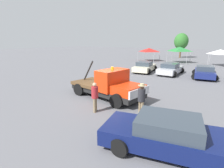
{
  "coord_description": "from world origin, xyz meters",
  "views": [
    {
      "loc": [
        6.93,
        -9.8,
        3.98
      ],
      "look_at": [
        0.5,
        0.0,
        1.05
      ],
      "focal_mm": 28.0,
      "sensor_mm": 36.0,
      "label": 1
    }
  ],
  "objects_px": {
    "parked_car_silver": "(170,69)",
    "tree_left": "(181,41)",
    "person_at_hood": "(95,95)",
    "parked_car_cream": "(145,67)",
    "parked_car_navy": "(204,72)",
    "canopy_tent_white": "(220,52)",
    "tow_truck": "(110,86)",
    "person_near_truck": "(142,97)",
    "canopy_tent_green": "(180,49)",
    "foreground_car": "(174,136)",
    "canopy_tent_red": "(149,50)"
  },
  "relations": [
    {
      "from": "person_at_hood",
      "to": "foreground_car",
      "type": "bearing_deg",
      "value": 141.48
    },
    {
      "from": "person_at_hood",
      "to": "canopy_tent_green",
      "type": "xyz_separation_m",
      "value": [
        -1.47,
        26.25,
        1.47
      ]
    },
    {
      "from": "foreground_car",
      "to": "parked_car_silver",
      "type": "height_order",
      "value": "same"
    },
    {
      "from": "tow_truck",
      "to": "foreground_car",
      "type": "bearing_deg",
      "value": -25.56
    },
    {
      "from": "person_at_hood",
      "to": "tree_left",
      "type": "distance_m",
      "value": 36.28
    },
    {
      "from": "parked_car_navy",
      "to": "parked_car_cream",
      "type": "bearing_deg",
      "value": 82.14
    },
    {
      "from": "tow_truck",
      "to": "canopy_tent_white",
      "type": "relative_size",
      "value": 2.04
    },
    {
      "from": "person_near_truck",
      "to": "canopy_tent_green",
      "type": "distance_m",
      "value": 25.65
    },
    {
      "from": "person_at_hood",
      "to": "canopy_tent_green",
      "type": "relative_size",
      "value": 0.5
    },
    {
      "from": "foreground_car",
      "to": "parked_car_navy",
      "type": "height_order",
      "value": "same"
    },
    {
      "from": "parked_car_cream",
      "to": "person_near_truck",
      "type": "bearing_deg",
      "value": -164.82
    },
    {
      "from": "foreground_car",
      "to": "parked_car_cream",
      "type": "height_order",
      "value": "same"
    },
    {
      "from": "person_near_truck",
      "to": "canopy_tent_red",
      "type": "height_order",
      "value": "canopy_tent_red"
    },
    {
      "from": "person_at_hood",
      "to": "parked_car_silver",
      "type": "height_order",
      "value": "person_at_hood"
    },
    {
      "from": "person_at_hood",
      "to": "tow_truck",
      "type": "bearing_deg",
      "value": -97.22
    },
    {
      "from": "foreground_car",
      "to": "canopy_tent_red",
      "type": "height_order",
      "value": "canopy_tent_red"
    },
    {
      "from": "tow_truck",
      "to": "foreground_car",
      "type": "height_order",
      "value": "tow_truck"
    },
    {
      "from": "foreground_car",
      "to": "tree_left",
      "type": "distance_m",
      "value": 38.37
    },
    {
      "from": "foreground_car",
      "to": "parked_car_navy",
      "type": "xyz_separation_m",
      "value": [
        -0.61,
        15.17,
        -0.0
      ]
    },
    {
      "from": "canopy_tent_red",
      "to": "person_near_truck",
      "type": "bearing_deg",
      "value": -69.14
    },
    {
      "from": "canopy_tent_white",
      "to": "tree_left",
      "type": "relative_size",
      "value": 0.52
    },
    {
      "from": "parked_car_silver",
      "to": "foreground_car",
      "type": "bearing_deg",
      "value": -162.74
    },
    {
      "from": "canopy_tent_white",
      "to": "parked_car_navy",
      "type": "bearing_deg",
      "value": -94.11
    },
    {
      "from": "tow_truck",
      "to": "canopy_tent_white",
      "type": "bearing_deg",
      "value": 86.25
    },
    {
      "from": "parked_car_cream",
      "to": "foreground_car",
      "type": "bearing_deg",
      "value": -160.62
    },
    {
      "from": "parked_car_silver",
      "to": "canopy_tent_red",
      "type": "distance_m",
      "value": 14.26
    },
    {
      "from": "parked_car_cream",
      "to": "parked_car_navy",
      "type": "relative_size",
      "value": 1.09
    },
    {
      "from": "foreground_car",
      "to": "parked_car_cream",
      "type": "bearing_deg",
      "value": 104.77
    },
    {
      "from": "canopy_tent_green",
      "to": "tow_truck",
      "type": "bearing_deg",
      "value": -88.05
    },
    {
      "from": "person_at_hood",
      "to": "parked_car_navy",
      "type": "height_order",
      "value": "person_at_hood"
    },
    {
      "from": "parked_car_silver",
      "to": "tree_left",
      "type": "bearing_deg",
      "value": 11.39
    },
    {
      "from": "parked_car_silver",
      "to": "canopy_tent_red",
      "type": "xyz_separation_m",
      "value": [
        -7.52,
        12.02,
        1.52
      ]
    },
    {
      "from": "parked_car_silver",
      "to": "parked_car_cream",
      "type": "bearing_deg",
      "value": 93.77
    },
    {
      "from": "foreground_car",
      "to": "canopy_tent_white",
      "type": "relative_size",
      "value": 1.9
    },
    {
      "from": "parked_car_navy",
      "to": "canopy_tent_green",
      "type": "relative_size",
      "value": 1.32
    },
    {
      "from": "tow_truck",
      "to": "canopy_tent_red",
      "type": "xyz_separation_m",
      "value": [
        -6.46,
        23.5,
        1.26
      ]
    },
    {
      "from": "foreground_car",
      "to": "parked_car_cream",
      "type": "relative_size",
      "value": 1.13
    },
    {
      "from": "parked_car_navy",
      "to": "canopy_tent_red",
      "type": "height_order",
      "value": "canopy_tent_red"
    },
    {
      "from": "canopy_tent_white",
      "to": "tree_left",
      "type": "height_order",
      "value": "tree_left"
    },
    {
      "from": "person_near_truck",
      "to": "person_at_hood",
      "type": "bearing_deg",
      "value": 142.42
    },
    {
      "from": "person_at_hood",
      "to": "canopy_tent_white",
      "type": "xyz_separation_m",
      "value": [
        4.92,
        25.35,
        1.25
      ]
    },
    {
      "from": "canopy_tent_green",
      "to": "canopy_tent_white",
      "type": "xyz_separation_m",
      "value": [
        6.39,
        -0.9,
        -0.22
      ]
    },
    {
      "from": "person_near_truck",
      "to": "parked_car_silver",
      "type": "bearing_deg",
      "value": 40.23
    },
    {
      "from": "parked_car_silver",
      "to": "tow_truck",
      "type": "bearing_deg",
      "value": 176.3
    },
    {
      "from": "person_near_truck",
      "to": "person_at_hood",
      "type": "relative_size",
      "value": 1.05
    },
    {
      "from": "person_near_truck",
      "to": "parked_car_cream",
      "type": "bearing_deg",
      "value": 53.68
    },
    {
      "from": "person_near_truck",
      "to": "canopy_tent_white",
      "type": "xyz_separation_m",
      "value": [
        2.5,
        24.42,
        1.18
      ]
    },
    {
      "from": "parked_car_cream",
      "to": "canopy_tent_white",
      "type": "relative_size",
      "value": 1.68
    },
    {
      "from": "parked_car_navy",
      "to": "canopy_tent_white",
      "type": "relative_size",
      "value": 1.54
    },
    {
      "from": "foreground_car",
      "to": "tree_left",
      "type": "height_order",
      "value": "tree_left"
    }
  ]
}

